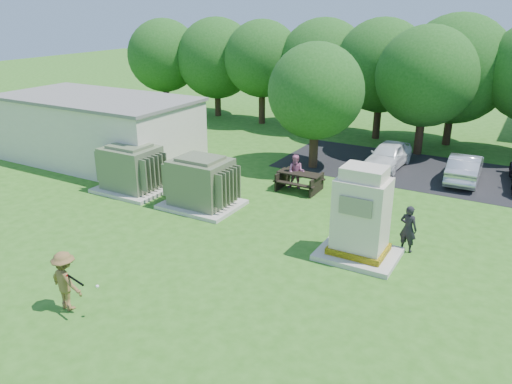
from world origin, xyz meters
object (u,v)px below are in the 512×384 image
Objects in this scene: generator_cabinet at (361,219)px; picnic_table at (299,179)px; transformer_right at (201,184)px; person_at_picnic at (296,172)px; batter at (66,281)px; person_by_generator at (408,229)px; transformer_left at (131,169)px; car_white at (388,155)px; car_silver_a at (465,168)px.

picnic_table is at bearing 132.75° from generator_cabinet.
transformer_right reaches higher than picnic_table.
picnic_table is at bearing -41.46° from person_at_picnic.
generator_cabinet is 1.99× the size of person_at_picnic.
transformer_right is 1.95× the size of person_at_picnic.
batter is 1.04× the size of person_by_generator.
transformer_right is (3.70, 0.00, 0.00)m from transformer_left.
person_at_picnic is at bearing 31.59° from transformer_left.
person_by_generator reaches higher than person_at_picnic.
car_white is at bearing 64.62° from picnic_table.
batter reaches higher than car_silver_a.
generator_cabinet is at bearing -47.25° from picnic_table.
transformer_left is 12.42m from car_white.
person_by_generator is (5.52, -3.46, 0.30)m from picnic_table.
person_by_generator is (11.84, 0.17, -0.17)m from transformer_left.
person_by_generator is 1.05× the size of person_at_picnic.
person_by_generator reaches higher than car_white.
transformer_right is 10.15m from car_white.
transformer_left is at bearing 12.64° from person_by_generator.
generator_cabinet is 9.98m from car_white.
transformer_left is at bearing -150.15° from picnic_table.
transformer_right is at bearing 42.30° from car_silver_a.
person_at_picnic reaches higher than car_white.
person_at_picnic is (-5.74, 3.58, -0.04)m from person_by_generator.
person_by_generator reaches higher than car_silver_a.
generator_cabinet is (6.89, -0.99, 0.36)m from transformer_right.
generator_cabinet reaches higher than person_at_picnic.
transformer_left is 3.70m from transformer_right.
transformer_left reaches higher than batter.
transformer_left reaches higher than picnic_table.
car_white is at bearing 49.73° from person_at_picnic.
generator_cabinet reaches higher than person_by_generator.
picnic_table is (2.62, 3.63, -0.47)m from transformer_right.
car_white is (8.77, 8.79, -0.33)m from transformer_left.
person_by_generator is 9.15m from car_white.
transformer_right is at bearing -125.85° from picnic_table.
batter is at bearing 62.76° from car_silver_a.
person_by_generator is 0.42× the size of car_silver_a.
transformer_right is 0.78× the size of car_silver_a.
picnic_table is (-4.27, 4.62, -0.83)m from generator_cabinet.
car_silver_a is (8.67, 8.55, -0.33)m from transformer_right.
car_white is at bearing 100.56° from generator_cabinet.
picnic_table is 1.18× the size of person_by_generator.
picnic_table is 1.23× the size of person_at_picnic.
transformer_right reaches higher than car_silver_a.
car_white is at bearing -6.09° from car_silver_a.
person_by_generator is 6.77m from person_at_picnic.
transformer_right reaches higher than person_by_generator.
car_white is (2.45, 5.16, 0.14)m from picnic_table.
transformer_left is at bearing -52.88° from batter.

